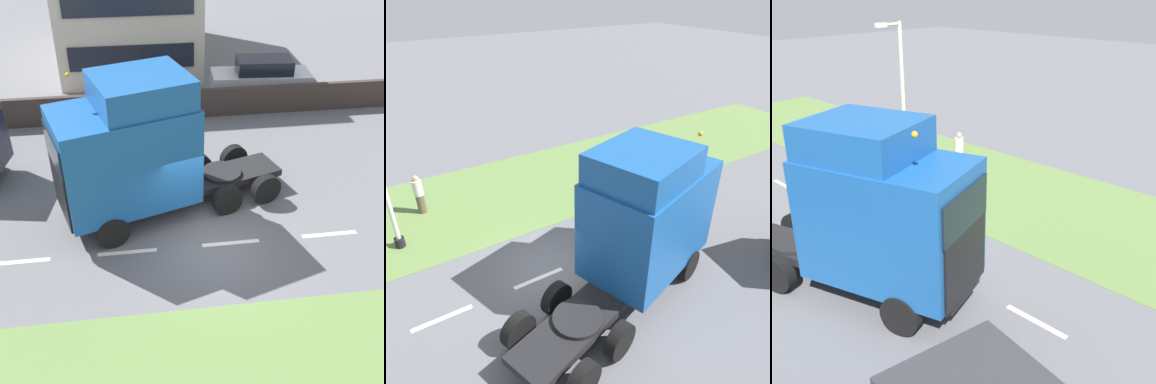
{
  "view_description": "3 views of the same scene",
  "coord_description": "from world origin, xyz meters",
  "views": [
    {
      "loc": [
        -11.12,
        2.01,
        9.83
      ],
      "look_at": [
        0.35,
        0.47,
        1.8
      ],
      "focal_mm": 45.0,
      "sensor_mm": 36.0,
      "label": 1
    },
    {
      "loc": [
        8.72,
        -4.63,
        8.78
      ],
      "look_at": [
        -1.66,
        1.92,
        1.74
      ],
      "focal_mm": 35.0,
      "sensor_mm": 36.0,
      "label": 2
    },
    {
      "loc": [
        8.33,
        11.09,
        7.79
      ],
      "look_at": [
        -1.29,
        2.0,
        2.03
      ],
      "focal_mm": 45.0,
      "sensor_mm": 36.0,
      "label": 3
    }
  ],
  "objects": [
    {
      "name": "lorry_cab",
      "position": [
        1.85,
        2.07,
        2.43
      ],
      "size": [
        4.55,
        7.79,
        4.97
      ],
      "rotation": [
        0.0,
        0.0,
        0.3
      ],
      "color": "black",
      "rests_on": "ground"
    },
    {
      "name": "ground_plane",
      "position": [
        0.0,
        0.0,
        0.0
      ],
      "size": [
        120.0,
        120.0,
        0.0
      ],
      "primitive_type": "plane",
      "color": "slate",
      "rests_on": "ground"
    },
    {
      "name": "lane_markings",
      "position": [
        0.0,
        -0.7,
        0.0
      ],
      "size": [
        0.16,
        14.6,
        0.0
      ],
      "color": "white",
      "rests_on": "ground"
    },
    {
      "name": "parked_car",
      "position": [
        10.77,
        -4.35,
        0.97
      ],
      "size": [
        2.16,
        4.91,
        1.98
      ],
      "rotation": [
        0.0,
        0.0,
        -0.07
      ],
      "color": "silver",
      "rests_on": "ground"
    },
    {
      "name": "boundary_wall",
      "position": [
        9.0,
        0.0,
        0.66
      ],
      "size": [
        0.25,
        24.0,
        1.32
      ],
      "color": "#382D28",
      "rests_on": "ground"
    }
  ]
}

